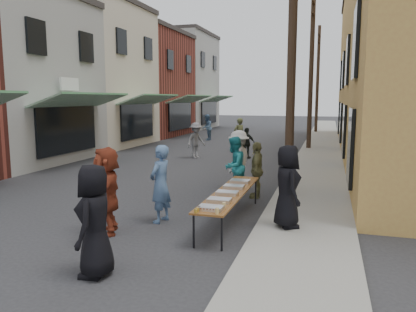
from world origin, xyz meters
The scene contains 27 objects.
ground centered at (0.00, 0.00, 0.00)m, with size 120.00×120.00×0.00m, color #28282B.
sidewalk centered at (5.00, 15.00, 0.05)m, with size 2.20×60.00×0.10m, color gray.
storefront_row centered at (-10.00, 14.96, 4.12)m, with size 8.00×37.00×9.00m.
utility_pole_near centered at (4.30, 3.00, 4.50)m, with size 0.26×0.26×9.00m, color #2D2116.
utility_pole_mid centered at (4.30, 15.00, 4.50)m, with size 0.26×0.26×9.00m, color #2D2116.
utility_pole_far centered at (4.30, 27.00, 4.50)m, with size 0.26×0.26×9.00m, color #2D2116.
serving_table centered at (3.21, 0.00, 0.71)m, with size 0.70×4.00×0.75m.
catering_tray_sausage centered at (3.21, -1.65, 0.79)m, with size 0.50×0.33×0.08m, color maroon.
catering_tray_foil_b centered at (3.21, -1.00, 0.79)m, with size 0.50×0.33×0.08m, color #B2B2B7.
catering_tray_buns centered at (3.21, -0.30, 0.79)m, with size 0.50×0.33×0.08m, color tan.
catering_tray_foil_d centered at (3.21, 0.40, 0.79)m, with size 0.50×0.33×0.08m, color #B2B2B7.
catering_tray_buns_end centered at (3.21, 1.10, 0.79)m, with size 0.50×0.33×0.08m, color tan.
condiment_jar_a centered at (2.99, -1.95, 0.79)m, with size 0.07×0.07×0.08m, color #A57F26.
condiment_jar_b centered at (2.99, -1.85, 0.79)m, with size 0.07×0.07×0.08m, color #A57F26.
condiment_jar_c centered at (2.99, -1.75, 0.79)m, with size 0.07×0.07×0.08m, color #A57F26.
cup_stack centered at (3.41, -1.90, 0.81)m, with size 0.08×0.08×0.12m, color tan.
guest_front_a centered at (1.74, -3.54, 0.95)m, with size 0.93×0.61×1.91m, color black.
guest_front_b centered at (1.60, -0.46, 0.94)m, with size 0.69×0.45×1.88m, color #4A678F.
guest_front_c centered at (2.68, 2.68, 0.91)m, with size 0.89×0.69×1.82m, color teal.
guest_front_d centered at (2.60, 3.70, 0.97)m, with size 1.25×0.72×1.94m, color beige.
guest_front_e centered at (3.40, 2.62, 0.85)m, with size 0.99×0.41×1.69m, color brown.
guest_queue_back centered at (0.80, -1.55, 0.97)m, with size 1.80×0.57×1.94m, color maroon.
server centered at (4.58, -0.26, 1.03)m, with size 0.91×0.59×1.86m, color black.
passerby_left centered at (-0.91, 9.80, 0.89)m, with size 1.15×0.66×1.78m, color slate.
passerby_mid centered at (1.54, 10.40, 0.77)m, with size 0.90×0.37×1.53m, color black.
passerby_right centered at (0.64, 12.71, 0.95)m, with size 0.69×0.45×1.89m, color #4C5330.
passerby_far centered at (-2.91, 18.29, 0.91)m, with size 0.89×0.69×1.83m, color #4A6B8F.
Camera 1 is at (5.44, -9.25, 2.98)m, focal length 35.00 mm.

